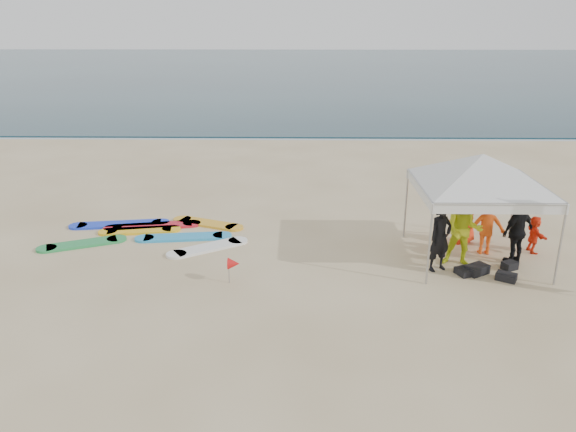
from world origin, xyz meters
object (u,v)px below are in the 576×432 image
Objects in this scene: person_black_b at (518,231)px; canopy_tent at (484,154)px; marker_pennant at (234,264)px; person_black_a at (440,238)px; person_orange_b at (464,212)px; person_seated at (534,234)px; person_orange_a at (486,225)px; surfboard_spread at (155,232)px; person_yellow at (463,230)px.

person_black_b is 0.41× the size of canopy_tent.
canopy_tent is 6.61m from marker_pennant.
person_black_a is 2.12m from person_orange_b.
person_seated reaches higher than marker_pennant.
marker_pennant is at bearing 22.38° from person_orange_a.
person_black_b reaches higher than marker_pennant.
person_black_a is 0.32× the size of surfboard_spread.
marker_pennant is at bearing -50.11° from surfboard_spread.
person_black_a reaches higher than surfboard_spread.
person_yellow is at bearing -4.39° from person_black_a.
marker_pennant is (-5.60, -1.10, -0.45)m from person_yellow.
person_yellow is (0.63, 0.27, 0.09)m from person_black_a.
person_yellow is 1.62m from person_orange_b.
marker_pennant reaches higher than surfboard_spread.
person_black_a is 5.05m from marker_pennant.
surfboard_spread is (-8.24, 2.07, -0.91)m from person_yellow.
person_black_b is 7.15m from marker_pennant.
person_orange_a is at bearing 90.90° from person_orange_b.
surfboard_spread is (-8.66, 1.64, -2.74)m from canopy_tent.
person_orange_a is 0.92× the size of person_black_b.
person_seated is at bearing -170.66° from person_orange_a.
person_yellow is 1.92m from canopy_tent.
person_orange_a is 2.47× the size of marker_pennant.
surfboard_spread is at bearing 179.44° from person_yellow.
person_black_b is 2.69× the size of marker_pennant.
person_black_a reaches higher than person_orange_a.
person_orange_b is 8.77m from surfboard_spread.
canopy_tent is (-1.74, -0.47, 2.27)m from person_seated.
person_black_a is at bearing 32.84° from person_orange_b.
person_black_a is at bearing -17.03° from surfboard_spread.
person_orange_b is at bearing 87.62° from canopy_tent.
person_orange_b is at bearing -3.37° from surfboard_spread.
person_orange_a is at bearing 8.91° from person_black_a.
person_seated is (0.74, 0.69, -0.35)m from person_black_b.
canopy_tent reaches higher than marker_pennant.
person_seated is at bearing -4.79° from person_black_a.
person_black_a is at bearing 109.74° from person_seated.
canopy_tent is at bearing -10.74° from surfboard_spread.
person_seated is at bearing -166.94° from person_black_b.
person_black_a and person_black_b have the same top height.
person_black_a reaches higher than marker_pennant.
person_orange_b is 6.63m from marker_pennant.
person_orange_a is 1.35m from person_seated.
marker_pennant is 4.15m from surfboard_spread.
marker_pennant is at bearing -165.80° from canopy_tent.
surfboard_spread is at bearing 169.26° from canopy_tent.
person_orange_a is at bearing -7.84° from surfboard_spread.
person_orange_a is 0.37× the size of canopy_tent.
person_black_b is at bearing 99.28° from person_orange_b.
canopy_tent is 9.23m from surfboard_spread.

